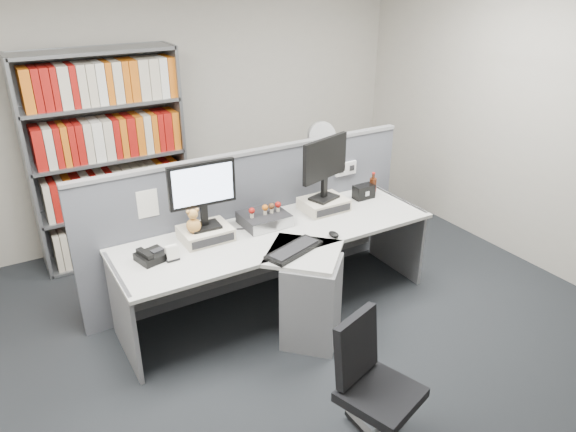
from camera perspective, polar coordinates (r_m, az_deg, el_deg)
ground at (r=4.13m, az=4.75°, el=-15.02°), size 5.50×5.50×0.00m
room_shell at (r=3.28m, az=5.86°, el=9.69°), size 5.04×5.54×2.72m
partition at (r=4.69m, az=-3.68°, el=-0.33°), size 3.00×0.08×1.27m
desk at (r=4.27m, az=0.38°, el=-5.92°), size 2.60×1.20×0.72m
monitor_riser_left at (r=4.21m, az=-8.69°, el=-1.83°), size 0.38×0.31×0.10m
monitor_riser_right at (r=4.68m, az=3.81°, el=1.25°), size 0.38×0.31×0.10m
monitor_left at (r=4.06m, az=-9.03°, el=2.77°), size 0.52×0.18×0.53m
monitor_right at (r=4.54m, az=3.93°, el=5.56°), size 0.52×0.23×0.54m
desktop_pc at (r=4.40m, az=-2.52°, el=-0.32°), size 0.37×0.33×0.10m
figurines at (r=4.36m, az=-2.27°, el=0.83°), size 0.29×0.05×0.09m
keyboard at (r=4.00m, az=0.64°, el=-3.59°), size 0.51×0.32×0.03m
mouse at (r=4.23m, az=4.85°, el=-1.94°), size 0.07×0.11×0.04m
desk_phone at (r=4.01m, az=-14.22°, el=-4.11°), size 0.24×0.23×0.09m
desk_calendar at (r=3.96m, az=-12.17°, el=-3.93°), size 0.10×0.07×0.12m
plush_toy at (r=4.10m, az=-9.96°, el=-0.66°), size 0.11×0.11×0.19m
speaker at (r=4.94m, az=8.00°, el=2.56°), size 0.19×0.11×0.13m
cola_bottle at (r=5.01m, az=8.93°, el=3.07°), size 0.07×0.07×0.22m
shelving_unit at (r=5.35m, az=-18.45°, el=5.47°), size 1.41×0.40×2.00m
filing_cabinet at (r=5.95m, az=3.37°, el=2.22°), size 0.45×0.61×0.70m
desk_fan at (r=5.73m, az=3.54°, el=8.21°), size 0.28×0.18×0.48m
office_chair at (r=3.30m, az=8.79°, el=-17.10°), size 0.57×0.55×0.85m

